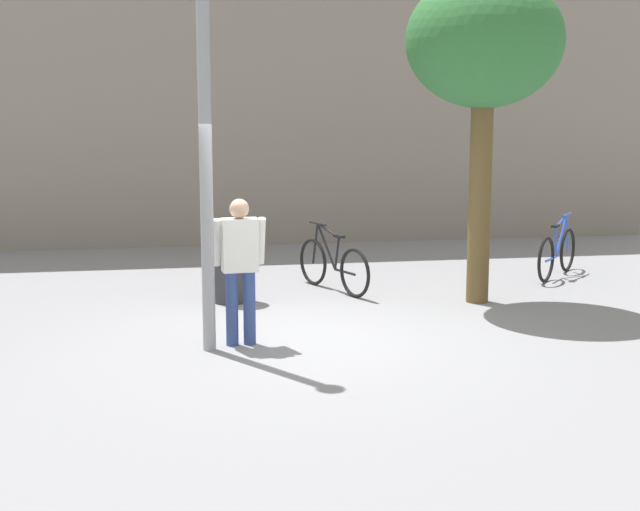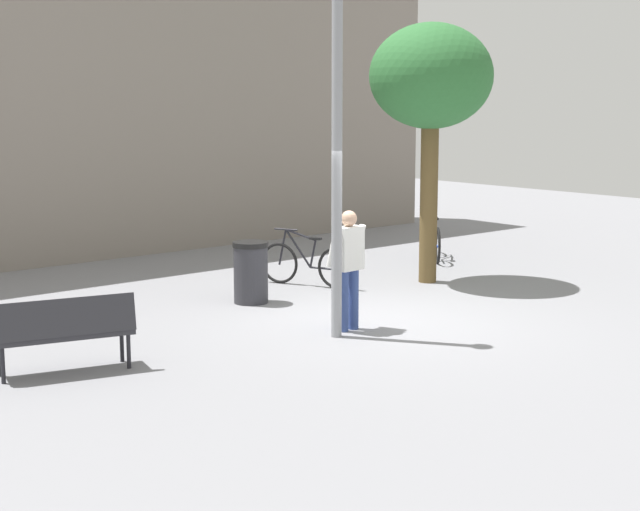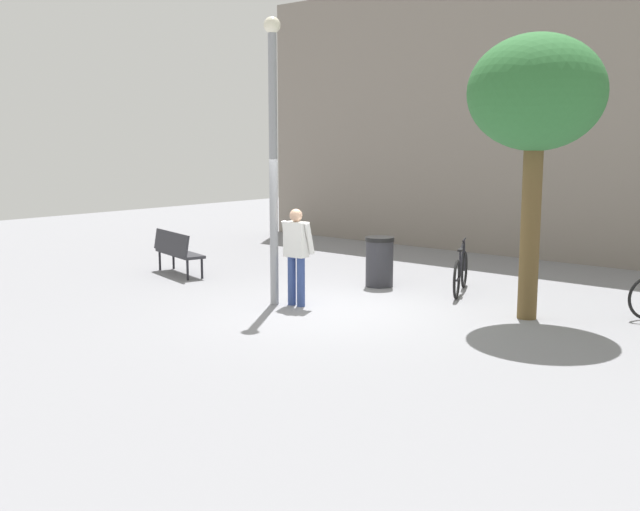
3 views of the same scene
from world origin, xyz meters
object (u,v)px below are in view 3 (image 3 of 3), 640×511
at_px(lamppost, 273,145).
at_px(park_bench, 176,249).
at_px(person_by_lamppost, 296,250).
at_px(plaza_tree, 536,97).
at_px(bicycle_black, 461,273).
at_px(trash_bin, 379,261).

height_order(lamppost, park_bench, lamppost).
distance_m(person_by_lamppost, park_bench, 4.00).
relative_size(plaza_tree, bicycle_black, 2.63).
relative_size(park_bench, bicycle_black, 0.99).
bearing_deg(lamppost, park_bench, 168.80).
relative_size(bicycle_black, trash_bin, 1.74).
bearing_deg(lamppost, person_by_lamppost, 24.30).
distance_m(park_bench, plaza_tree, 8.01).
bearing_deg(park_bench, lamppost, -11.20).
bearing_deg(person_by_lamppost, bicycle_black, 60.44).
xyz_separation_m(park_bench, trash_bin, (4.00, 1.79, -0.06)).
relative_size(park_bench, trash_bin, 1.72).
bearing_deg(park_bench, bicycle_black, 22.12).
height_order(person_by_lamppost, bicycle_black, person_by_lamppost).
xyz_separation_m(lamppost, trash_bin, (0.42, 2.49, -2.25)).
distance_m(park_bench, trash_bin, 4.38).
height_order(park_bench, trash_bin, trash_bin).
xyz_separation_m(plaza_tree, bicycle_black, (-1.83, 1.07, -3.09)).
xyz_separation_m(person_by_lamppost, bicycle_black, (1.58, 2.79, -0.58)).
height_order(person_by_lamppost, park_bench, person_by_lamppost).
xyz_separation_m(lamppost, person_by_lamppost, (0.37, 0.17, -1.78)).
height_order(park_bench, bicycle_black, bicycle_black).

